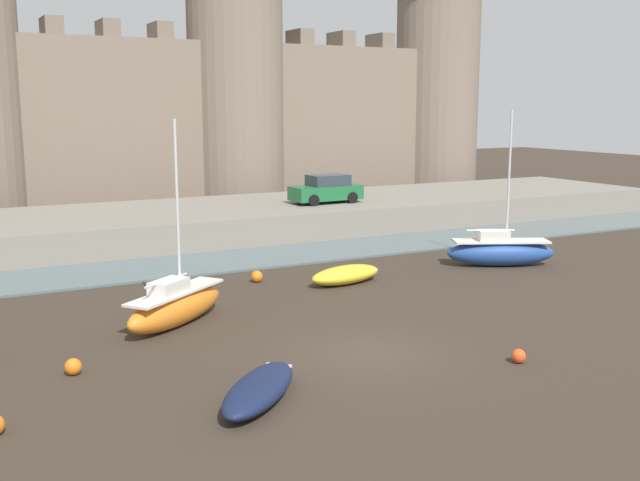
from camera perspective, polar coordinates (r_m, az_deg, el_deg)
The scene contains 12 objects.
ground_plane at distance 22.05m, azimuth 3.70°, elevation -8.53°, with size 160.00×160.00×0.00m, color #382D23.
water_channel at distance 34.28m, azimuth -8.56°, elevation -1.70°, with size 80.00×4.50×0.10m, color slate.
quay_road at distance 40.96m, azimuth -11.95°, elevation 1.18°, with size 63.76×10.00×1.55m, color gray.
castle at distance 50.92m, azimuth -15.63°, elevation 10.34°, with size 59.15×7.38×19.68m.
rowboat_midflat_right at distance 30.18m, azimuth 1.97°, elevation -2.59°, with size 3.49×1.87×0.73m.
sailboat_near_channel_right at distance 34.37m, azimuth 13.55°, elevation -0.77°, with size 4.92×3.32×6.91m.
sailboat_foreground_right at distance 24.90m, azimuth -10.92°, elevation -4.86°, with size 4.49×3.77×6.68m.
rowboat_midflat_left at distance 18.50m, azimuth -4.67°, elevation -11.19°, with size 3.41×3.51×0.65m.
mooring_buoy_near_shore at distance 21.82m, azimuth 14.90°, elevation -8.51°, with size 0.41×0.41×0.41m, color #E04C1E.
mooring_buoy_mid_mud at distance 21.27m, azimuth -18.30°, elevation -9.12°, with size 0.46×0.46×0.46m, color orange.
mooring_buoy_off_centre at distance 30.52m, azimuth -4.83°, elevation -2.75°, with size 0.48×0.48×0.48m, color orange.
car_quay_east at distance 43.00m, azimuth 0.49°, elevation 3.91°, with size 4.15×1.99×1.62m.
Camera 1 is at (-10.96, -17.76, 7.11)m, focal length 42.00 mm.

